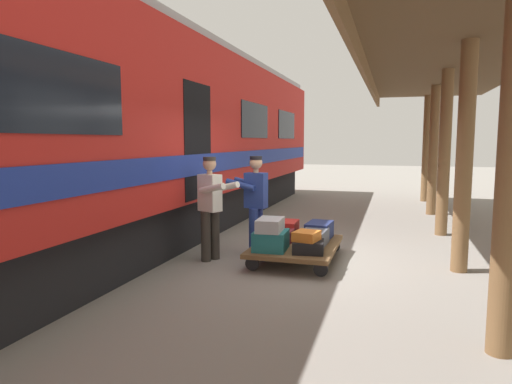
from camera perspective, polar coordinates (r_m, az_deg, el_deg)
name	(u,v)px	position (r m, az deg, el deg)	size (l,w,h in m)	color
ground_plane	(307,260)	(7.63, 6.50, -8.46)	(60.00, 60.00, 0.00)	gray
platform_canopy	(465,51)	(7.42, 24.92, 15.84)	(3.20, 17.45, 3.56)	brown
train_car	(123,135)	(8.67, -16.45, 6.87)	(3.02, 19.31, 4.00)	#B21E19
luggage_cart	(296,246)	(7.49, 5.11, -6.84)	(1.30, 1.88, 0.28)	brown
suitcase_red_plastic	(286,229)	(8.00, 3.82, -4.64)	(0.38, 0.52, 0.28)	#AD231E
suitcase_navy_fabric	(319,230)	(7.89, 7.99, -4.82)	(0.39, 0.61, 0.28)	navy
suitcase_slate_roller	(314,238)	(7.40, 7.36, -5.73)	(0.38, 0.62, 0.24)	#4C515B
suitcase_teal_softside	(271,240)	(7.02, 1.89, -6.12)	(0.49, 0.57, 0.30)	#1E666B
suitcase_maroon_trunk	(279,237)	(7.52, 2.92, -5.65)	(0.42, 0.60, 0.20)	maroon
suitcase_black_hardshell	(308,247)	(6.91, 6.63, -6.86)	(0.46, 0.45, 0.18)	black
suitcase_gray_aluminum	(270,225)	(6.95, 1.80, -4.17)	(0.36, 0.55, 0.20)	#9EA0A5
suitcase_orange_carryall	(307,236)	(6.87, 6.40, -5.53)	(0.34, 0.38, 0.14)	#CC6B23
porter_in_overalls	(255,201)	(7.75, -0.15, -1.21)	(0.70, 0.48, 1.70)	navy
porter_by_door	(211,205)	(7.39, -5.72, -1.61)	(0.74, 0.60, 1.70)	#332D28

